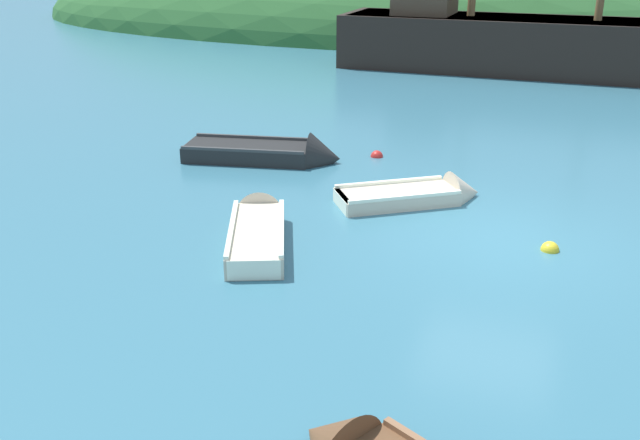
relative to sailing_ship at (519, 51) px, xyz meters
The scene contains 8 objects.
ground_plane 16.99m from the sailing_ship, 85.48° to the right, with size 120.00×120.00×0.00m, color teal.
shore_hill 16.22m from the sailing_ship, 122.32° to the left, with size 46.36×21.83×9.82m, color #2D602D.
sailing_ship is the anchor object (origin of this frame).
rowboat_outer_right 15.52m from the sailing_ship, 91.30° to the right, with size 2.97×2.49×0.95m.
rowboat_outer_left 18.50m from the sailing_ship, 98.20° to the right, with size 2.05×3.25×0.87m.
rowboat_center 14.62m from the sailing_ship, 106.76° to the right, with size 3.83×1.88×1.17m.
buoy_yellow 17.26m from the sailing_ship, 82.52° to the right, with size 0.31×0.31×0.31m, color yellow.
buoy_red 13.03m from the sailing_ship, 98.91° to the right, with size 0.30×0.30×0.30m, color red.
Camera 1 is at (1.02, -11.79, 4.97)m, focal length 39.78 mm.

